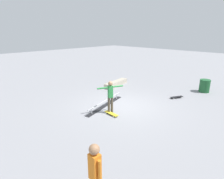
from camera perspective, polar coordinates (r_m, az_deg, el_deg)
name	(u,v)px	position (r m, az deg, el deg)	size (l,w,h in m)	color
ground_plane	(123,106)	(9.98, 3.23, -5.03)	(60.00, 60.00, 0.00)	gray
grind_rail	(105,103)	(10.00, -2.04, -4.16)	(3.15, 1.05, 0.31)	black
skate_ledge	(116,83)	(13.63, 1.23, 1.87)	(2.29, 0.46, 0.32)	#B2A893
skater_main	(110,95)	(8.85, -0.49, -1.63)	(1.20, 0.55, 1.57)	brown
skateboard_main	(111,113)	(8.95, -0.21, -7.20)	(0.29, 0.81, 0.09)	yellow
bystander_orange_shirt	(95,174)	(4.34, -5.11, -24.03)	(0.22, 0.37, 1.64)	slate
loose_skateboard_black	(177,97)	(11.72, 18.83, -2.14)	(0.81, 0.54, 0.09)	black
trash_bin	(205,86)	(13.51, 26.03, 1.00)	(0.64, 0.64, 0.81)	#1E592D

